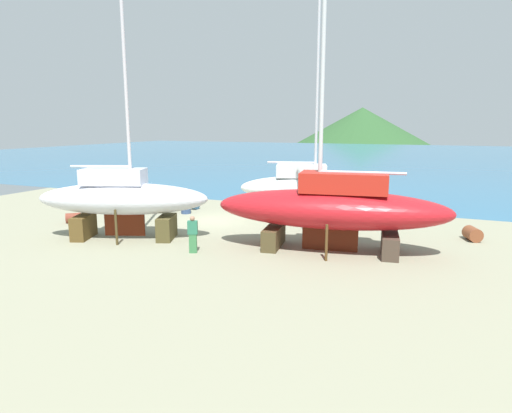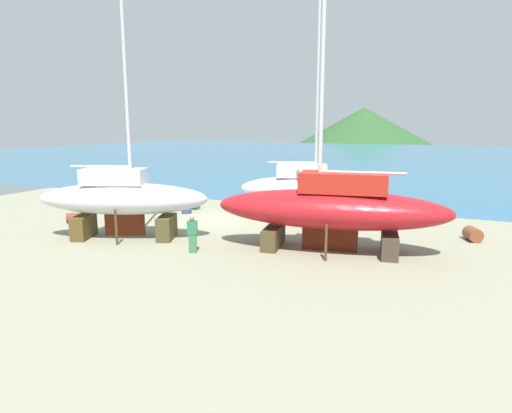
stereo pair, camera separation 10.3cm
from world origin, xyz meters
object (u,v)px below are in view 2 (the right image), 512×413
(sailboat_large_starboard, at_px, (308,187))
(barrel_tipped_right, at_px, (473,234))
(barrel_tipped_center, at_px, (186,207))
(barrel_rust_mid, at_px, (193,204))
(barrel_blue_faded, at_px, (116,199))
(barrel_rust_near, at_px, (74,218))
(worker, at_px, (192,234))
(sailboat_small_center, at_px, (332,208))
(sailboat_far_slipway, at_px, (123,198))

(sailboat_large_starboard, bearing_deg, barrel_tipped_right, -32.43)
(barrel_tipped_center, bearing_deg, barrel_rust_mid, 104.99)
(barrel_tipped_right, bearing_deg, barrel_rust_mid, 174.19)
(barrel_blue_faded, height_order, barrel_rust_near, barrel_blue_faded)
(barrel_tipped_center, height_order, barrel_rust_near, barrel_tipped_center)
(sailboat_large_starboard, xyz_separation_m, barrel_tipped_right, (9.27, -2.60, -1.48))
(worker, relative_size, barrel_blue_faded, 2.11)
(sailboat_small_center, distance_m, sailboat_far_slipway, 10.28)
(sailboat_far_slipway, bearing_deg, sailboat_large_starboard, 31.50)
(barrel_tipped_center, bearing_deg, worker, -56.13)
(sailboat_far_slipway, relative_size, barrel_rust_near, 18.19)
(sailboat_large_starboard, xyz_separation_m, barrel_rust_near, (-12.06, -7.25, -1.53))
(sailboat_small_center, height_order, barrel_tipped_right, sailboat_small_center)
(sailboat_small_center, height_order, sailboat_far_slipway, sailboat_far_slipway)
(worker, xyz_separation_m, barrel_blue_faded, (-11.77, 8.64, -0.56))
(worker, bearing_deg, barrel_tipped_right, 98.10)
(sailboat_large_starboard, bearing_deg, worker, -120.48)
(worker, xyz_separation_m, barrel_tipped_right, (11.67, 7.23, -0.53))
(barrel_blue_faded, bearing_deg, sailboat_small_center, -18.79)
(barrel_tipped_center, distance_m, barrel_rust_mid, 1.54)
(worker, bearing_deg, sailboat_far_slipway, -124.22)
(barrel_rust_mid, xyz_separation_m, barrel_tipped_right, (17.09, -1.74, 0.03))
(barrel_rust_near, bearing_deg, barrel_tipped_center, 46.65)
(sailboat_large_starboard, height_order, barrel_tipped_right, sailboat_large_starboard)
(sailboat_small_center, height_order, barrel_blue_faded, sailboat_small_center)
(sailboat_far_slipway, height_order, barrel_rust_mid, sailboat_far_slipway)
(sailboat_far_slipway, distance_m, barrel_blue_faded, 10.81)
(barrel_blue_faded, relative_size, barrel_rust_near, 0.97)
(barrel_blue_faded, bearing_deg, worker, -36.29)
(sailboat_large_starboard, bearing_deg, sailboat_small_center, -82.44)
(sailboat_small_center, distance_m, barrel_rust_mid, 12.78)
(sailboat_far_slipway, distance_m, barrel_rust_mid, 8.36)
(barrel_tipped_center, xyz_separation_m, barrel_blue_faded, (-6.75, 1.16, -0.12))
(barrel_tipped_center, height_order, barrel_blue_faded, barrel_tipped_center)
(barrel_rust_near, height_order, barrel_tipped_right, barrel_tipped_right)
(sailboat_small_center, distance_m, worker, 6.34)
(sailboat_small_center, height_order, barrel_tipped_center, sailboat_small_center)
(sailboat_far_slipway, xyz_separation_m, barrel_rust_near, (-5.15, 1.74, -1.79))
(barrel_tipped_center, xyz_separation_m, barrel_rust_near, (-4.63, -4.91, -0.14))
(sailboat_small_center, relative_size, barrel_rust_mid, 18.22)
(barrel_tipped_center, xyz_separation_m, barrel_tipped_right, (16.69, -0.26, -0.09))
(barrel_tipped_right, bearing_deg, barrel_rust_near, -167.70)
(sailboat_large_starboard, distance_m, barrel_blue_faded, 14.30)
(sailboat_far_slipway, bearing_deg, sailboat_small_center, -10.38)
(sailboat_large_starboard, distance_m, barrel_tipped_right, 9.74)
(sailboat_small_center, distance_m, barrel_tipped_center, 11.75)
(barrel_blue_faded, distance_m, barrel_tipped_right, 23.49)
(sailboat_far_slipway, xyz_separation_m, barrel_rust_mid, (-0.92, 8.13, -1.76))
(barrel_tipped_right, bearing_deg, barrel_tipped_center, 179.12)
(sailboat_far_slipway, relative_size, barrel_rust_mid, 18.12)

